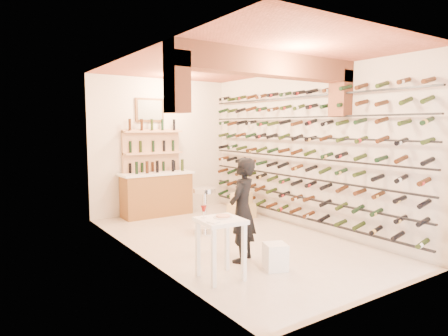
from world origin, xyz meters
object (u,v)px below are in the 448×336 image
back_counter (157,193)px  white_stool (275,257)px  wine_rack (296,153)px  tasting_table (220,229)px  crate_lower (242,211)px  person (242,210)px  chrome_barstool (205,207)px

back_counter → white_stool: back_counter is taller
wine_rack → tasting_table: bearing=-152.9°
crate_lower → tasting_table: bearing=-131.1°
person → white_stool: bearing=75.2°
wine_rack → back_counter: size_ratio=3.35×
wine_rack → chrome_barstool: 2.13m
tasting_table → chrome_barstool: tasting_table is taller
tasting_table → person: bearing=35.4°
white_stool → person: size_ratio=0.24×
back_counter → person: size_ratio=1.06×
person → chrome_barstool: size_ratio=1.80×
wine_rack → tasting_table: (-2.74, -1.40, -0.87)m
back_counter → chrome_barstool: back_counter is taller
tasting_table → chrome_barstool: 2.32m
person → chrome_barstool: bearing=-133.0°
back_counter → chrome_barstool: (0.10, -1.97, -0.02)m
back_counter → tasting_table: size_ratio=1.69×
back_counter → tasting_table: back_counter is taller
person → wine_rack: bearing=174.1°
wine_rack → tasting_table: size_ratio=5.65×
wine_rack → white_stool: 2.81m
wine_rack → chrome_barstool: size_ratio=6.41×
white_stool → person: bearing=106.9°
wine_rack → chrome_barstool: bearing=158.8°
back_counter → person: person is taller
tasting_table → person: size_ratio=0.63×
wine_rack → person: size_ratio=3.56×
white_stool → chrome_barstool: size_ratio=0.43×
wine_rack → white_stool: (-1.89, -1.57, -1.36)m
wine_rack → crate_lower: wine_rack is taller
back_counter → crate_lower: 2.01m
back_counter → crate_lower: (1.45, -1.35, -0.37)m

